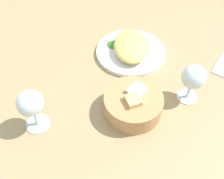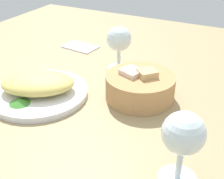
# 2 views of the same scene
# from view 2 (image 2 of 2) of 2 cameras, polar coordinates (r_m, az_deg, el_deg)

# --- Properties ---
(ground_plane) EXTENTS (1.40, 1.40, 0.02)m
(ground_plane) POSITION_cam_2_polar(r_m,az_deg,el_deg) (0.70, -0.30, -3.94)
(ground_plane) COLOR #9F885F
(plate) EXTENTS (0.23, 0.23, 0.01)m
(plate) POSITION_cam_2_polar(r_m,az_deg,el_deg) (0.75, -13.46, -0.67)
(plate) COLOR white
(plate) RESTS_ON ground_plane
(omelette) EXTENTS (0.21, 0.18, 0.04)m
(omelette) POSITION_cam_2_polar(r_m,az_deg,el_deg) (0.74, -13.71, 1.20)
(omelette) COLOR #DBC564
(omelette) RESTS_ON plate
(lettuce_garnish) EXTENTS (0.05, 0.05, 0.01)m
(lettuce_garnish) POSITION_cam_2_polar(r_m,az_deg,el_deg) (0.71, -16.91, -2.10)
(lettuce_garnish) COLOR #3B812C
(lettuce_garnish) RESTS_ON plate
(bread_basket) EXTENTS (0.16, 0.16, 0.07)m
(bread_basket) POSITION_cam_2_polar(r_m,az_deg,el_deg) (0.72, 5.20, 0.65)
(bread_basket) COLOR tan
(bread_basket) RESTS_ON ground_plane
(wine_glass_near) EXTENTS (0.07, 0.07, 0.13)m
(wine_glass_near) POSITION_cam_2_polar(r_m,az_deg,el_deg) (0.48, 13.14, -8.67)
(wine_glass_near) COLOR silver
(wine_glass_near) RESTS_ON ground_plane
(wine_glass_far) EXTENTS (0.07, 0.07, 0.12)m
(wine_glass_far) POSITION_cam_2_polar(r_m,az_deg,el_deg) (0.84, 1.30, 9.04)
(wine_glass_far) COLOR silver
(wine_glass_far) RESTS_ON ground_plane
(folded_napkin) EXTENTS (0.12, 0.08, 0.01)m
(folded_napkin) POSITION_cam_2_polar(r_m,az_deg,el_deg) (1.02, -5.96, 8.04)
(folded_napkin) COLOR white
(folded_napkin) RESTS_ON ground_plane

